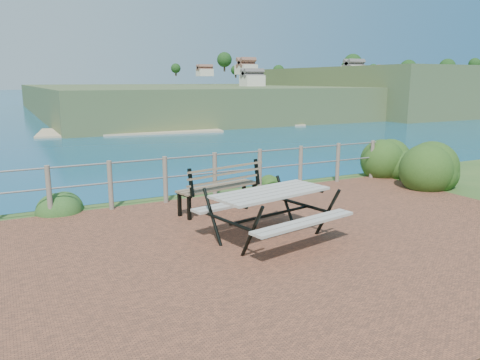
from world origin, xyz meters
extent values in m
cube|color=brown|center=(0.00, 0.00, 0.00)|extent=(10.00, 7.00, 0.12)
plane|color=#15697E|center=(0.00, 200.00, 0.00)|extent=(1200.00, 1200.00, 0.00)
cylinder|color=#6B5B4C|center=(-3.45, 3.35, 0.52)|extent=(0.10, 0.10, 1.00)
cylinder|color=#6B5B4C|center=(-2.30, 3.35, 0.52)|extent=(0.10, 0.10, 1.00)
cylinder|color=#6B5B4C|center=(-1.15, 3.35, 0.52)|extent=(0.10, 0.10, 1.00)
cylinder|color=#6B5B4C|center=(0.00, 3.35, 0.52)|extent=(0.10, 0.10, 1.00)
cylinder|color=#6B5B4C|center=(1.15, 3.35, 0.52)|extent=(0.10, 0.10, 1.00)
cylinder|color=#6B5B4C|center=(2.30, 3.35, 0.52)|extent=(0.10, 0.10, 1.00)
cylinder|color=#6B5B4C|center=(3.45, 3.35, 0.52)|extent=(0.10, 0.10, 1.00)
cylinder|color=#6B5B4C|center=(4.60, 3.35, 0.52)|extent=(0.10, 0.10, 1.00)
cylinder|color=slate|center=(0.00, 3.35, 0.97)|extent=(9.40, 0.04, 0.04)
cylinder|color=slate|center=(0.00, 3.35, 0.57)|extent=(9.40, 0.04, 0.04)
cube|color=#3D5329|center=(140.00, 210.00, -6.00)|extent=(260.00, 180.00, 12.00)
cube|color=#3D5329|center=(200.00, 170.00, -2.00)|extent=(160.00, 120.00, 20.00)
cube|color=tan|center=(130.00, 125.00, -11.75)|extent=(209.53, 114.73, 0.50)
cube|color=gray|center=(-0.39, 0.29, 0.82)|extent=(2.06, 1.15, 0.04)
cube|color=gray|center=(-0.39, 0.29, 0.49)|extent=(1.96, 0.65, 0.04)
cube|color=gray|center=(-0.39, 0.29, 0.49)|extent=(1.96, 0.65, 0.04)
cylinder|color=black|center=(-0.39, 0.29, 0.44)|extent=(1.65, 0.37, 0.05)
cube|color=brown|center=(-0.41, 2.28, 0.50)|extent=(1.81, 0.81, 0.04)
cube|color=brown|center=(-0.41, 2.28, 0.81)|extent=(1.74, 0.51, 0.40)
cube|color=black|center=(-0.41, 2.28, 0.26)|extent=(0.07, 0.08, 0.48)
cube|color=black|center=(-0.41, 2.28, 0.26)|extent=(0.07, 0.08, 0.48)
cube|color=black|center=(-0.41, 2.28, 0.26)|extent=(0.07, 0.08, 0.48)
cube|color=black|center=(-0.41, 2.28, 0.26)|extent=(0.07, 0.08, 0.48)
ellipsoid|color=#1B3B12|center=(5.28, 2.00, 0.00)|extent=(1.34, 1.34, 1.90)
ellipsoid|color=#1B3B12|center=(5.25, 3.26, 0.00)|extent=(1.17, 1.17, 1.67)
ellipsoid|color=#254D1C|center=(-3.38, 3.62, 0.00)|extent=(0.84, 0.84, 0.61)
ellipsoid|color=#1B3B12|center=(1.91, 4.17, 0.00)|extent=(0.71, 0.71, 0.42)
camera|label=1|loc=(-4.18, -5.97, 2.59)|focal=35.00mm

